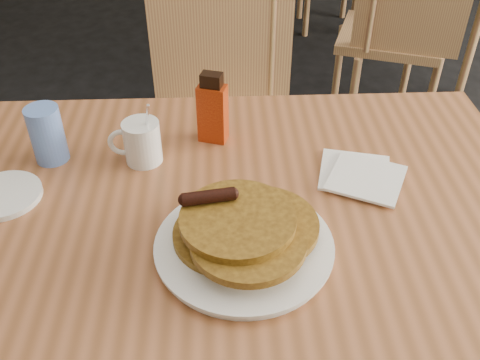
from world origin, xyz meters
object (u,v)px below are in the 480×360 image
(chair_main_far, at_px, (223,93))
(chair_neighbor_near, at_px, (400,21))
(pancake_plate, at_px, (244,237))
(coffee_mug, at_px, (141,141))
(syrup_bottle, at_px, (213,110))
(main_table, at_px, (218,222))
(blue_tumbler, at_px, (47,134))

(chair_main_far, height_order, chair_neighbor_near, chair_main_far)
(pancake_plate, xyz_separation_m, coffee_mug, (-0.21, 0.28, 0.02))
(chair_main_far, height_order, syrup_bottle, chair_main_far)
(pancake_plate, bearing_deg, syrup_bottle, 98.74)
(main_table, bearing_deg, coffee_mug, 134.83)
(main_table, distance_m, chair_neighbor_near, 1.57)
(coffee_mug, xyz_separation_m, syrup_bottle, (0.15, 0.08, 0.03))
(chair_neighbor_near, distance_m, syrup_bottle, 1.39)
(main_table, distance_m, chair_main_far, 0.73)
(main_table, bearing_deg, pancake_plate, -68.39)
(pancake_plate, bearing_deg, main_table, 111.61)
(main_table, bearing_deg, chair_neighbor_near, 60.67)
(coffee_mug, bearing_deg, syrup_bottle, 19.72)
(coffee_mug, bearing_deg, main_table, -52.46)
(main_table, bearing_deg, syrup_bottle, 92.11)
(coffee_mug, bearing_deg, pancake_plate, -60.60)
(main_table, distance_m, syrup_bottle, 0.27)
(syrup_bottle, bearing_deg, pancake_plate, -64.14)
(chair_main_far, relative_size, chair_neighbor_near, 1.05)
(coffee_mug, relative_size, syrup_bottle, 0.90)
(blue_tumbler, bearing_deg, coffee_mug, -3.81)
(chair_neighbor_near, bearing_deg, coffee_mug, -108.45)
(main_table, height_order, syrup_bottle, syrup_bottle)
(main_table, relative_size, syrup_bottle, 8.17)
(main_table, bearing_deg, chair_main_far, 88.92)
(main_table, xyz_separation_m, coffee_mug, (-0.16, 0.16, 0.09))
(chair_main_far, xyz_separation_m, coffee_mug, (-0.17, -0.56, 0.20))
(main_table, height_order, chair_neighbor_near, chair_neighbor_near)
(main_table, relative_size, pancake_plate, 4.26)
(coffee_mug, xyz_separation_m, blue_tumbler, (-0.20, 0.01, 0.01))
(pancake_plate, bearing_deg, blue_tumbler, 144.28)
(syrup_bottle, bearing_deg, coffee_mug, -135.87)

